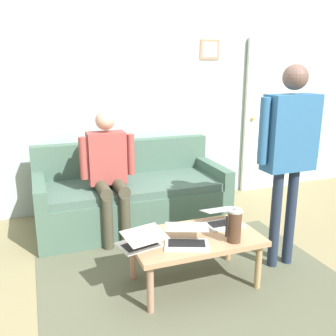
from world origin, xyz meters
name	(u,v)px	position (x,y,z in m)	size (l,w,h in m)	color
ground_plane	(208,297)	(0.00, 0.00, 0.00)	(7.68, 7.68, 0.00)	#897C57
area_rug	(199,289)	(0.02, -0.12, 0.00)	(2.40, 1.98, 0.01)	#555844
back_wall	(130,96)	(0.00, -2.20, 1.35)	(7.04, 0.11, 2.70)	#AFC0C1
interior_door	(271,117)	(-1.96, -2.11, 1.02)	(0.82, 0.09, 2.05)	silver
couch	(132,197)	(0.18, -1.55, 0.31)	(2.02, 0.87, 0.88)	#486656
coffee_table	(195,241)	(0.02, -0.22, 0.37)	(1.01, 0.60, 0.42)	tan
laptop_left	(187,239)	(0.14, -0.12, 0.46)	(0.41, 0.39, 0.12)	silver
laptop_center	(223,219)	(-0.29, -0.35, 0.46)	(0.30, 0.28, 0.13)	silver
laptop_right	(141,241)	(0.47, -0.19, 0.46)	(0.36, 0.37, 0.14)	silver
french_press	(234,226)	(-0.22, -0.03, 0.54)	(0.13, 0.11, 0.28)	#4C3323
person_standing	(290,143)	(-0.81, -0.24, 1.10)	(0.60, 0.20, 1.71)	#222D42
person_seated	(109,168)	(0.47, -1.33, 0.73)	(0.55, 0.51, 1.28)	#454131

